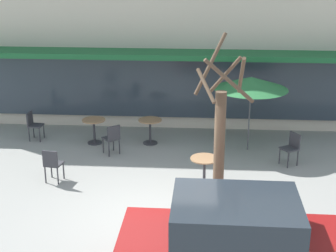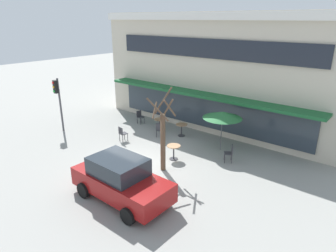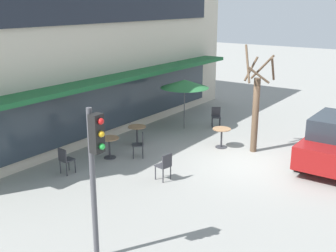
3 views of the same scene
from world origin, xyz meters
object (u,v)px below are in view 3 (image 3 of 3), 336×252
(cafe_table_near_wall, at_px, (222,135))
(traffic_light_pole, at_px, (95,161))
(patio_umbrella_green_folded, at_px, (185,84))
(street_tree, at_px, (256,107))
(cafe_chair_1, at_px, (216,115))
(cafe_chair_2, at_px, (65,159))
(cafe_table_by_tree, at_px, (137,132))
(cafe_chair_3, at_px, (165,165))
(cafe_chair_0, at_px, (140,143))
(cafe_table_streetside, at_px, (109,144))

(cafe_table_near_wall, xyz_separation_m, traffic_light_pole, (-8.08, -1.34, 1.78))
(patio_umbrella_green_folded, height_order, street_tree, street_tree)
(cafe_chair_1, relative_size, cafe_chair_2, 1.00)
(cafe_table_by_tree, xyz_separation_m, cafe_chair_3, (-2.17, -2.88, 0.01))
(cafe_table_by_tree, distance_m, cafe_chair_3, 3.61)
(cafe_chair_2, relative_size, cafe_chair_3, 1.00)
(cafe_chair_1, distance_m, street_tree, 3.63)
(patio_umbrella_green_folded, xyz_separation_m, street_tree, (-0.96, -3.73, -0.29))
(patio_umbrella_green_folded, distance_m, cafe_chair_0, 4.23)
(cafe_chair_2, distance_m, cafe_chair_3, 3.27)
(cafe_chair_2, xyz_separation_m, cafe_chair_3, (1.44, -2.94, 0.00))
(cafe_chair_0, bearing_deg, patio_umbrella_green_folded, 9.18)
(cafe_table_near_wall, xyz_separation_m, patio_umbrella_green_folded, (1.27, 2.53, 1.51))
(patio_umbrella_green_folded, height_order, cafe_chair_0, patio_umbrella_green_folded)
(cafe_table_near_wall, relative_size, street_tree, 0.19)
(cafe_chair_1, distance_m, cafe_chair_3, 6.37)
(cafe_table_streetside, bearing_deg, patio_umbrella_green_folded, -2.59)
(cafe_table_near_wall, xyz_separation_m, cafe_chair_0, (-2.63, 1.90, 0.01))
(cafe_chair_1, height_order, cafe_chair_3, same)
(cafe_chair_2, bearing_deg, traffic_light_pole, -123.67)
(cafe_chair_3, bearing_deg, street_tree, -15.82)
(cafe_chair_0, distance_m, street_tree, 4.44)
(cafe_table_streetside, bearing_deg, cafe_table_by_tree, 3.58)
(patio_umbrella_green_folded, xyz_separation_m, cafe_chair_2, (-6.52, 0.37, -1.50))
(cafe_chair_0, bearing_deg, cafe_table_streetside, 129.85)
(cafe_table_by_tree, height_order, cafe_chair_0, cafe_chair_0)
(cafe_table_streetside, bearing_deg, street_tree, -47.31)
(cafe_chair_0, bearing_deg, street_tree, -46.58)
(cafe_table_by_tree, distance_m, cafe_chair_0, 1.37)
(cafe_chair_1, height_order, street_tree, street_tree)
(cafe_chair_3, distance_m, street_tree, 4.45)
(street_tree, distance_m, traffic_light_pole, 8.41)
(cafe_chair_2, bearing_deg, cafe_table_by_tree, -0.92)
(cafe_chair_0, xyz_separation_m, cafe_chair_2, (-2.62, 1.00, 0.00))
(cafe_chair_1, distance_m, cafe_chair_2, 7.73)
(street_tree, bearing_deg, cafe_table_streetside, 132.69)
(patio_umbrella_green_folded, relative_size, cafe_chair_1, 2.47)
(cafe_table_streetside, distance_m, cafe_chair_0, 1.09)
(cafe_chair_1, xyz_separation_m, traffic_light_pole, (-10.44, -2.88, 1.77))
(cafe_table_streetside, relative_size, cafe_chair_3, 0.85)
(patio_umbrella_green_folded, xyz_separation_m, cafe_chair_3, (-5.08, -2.57, -1.50))
(cafe_table_near_wall, relative_size, cafe_table_by_tree, 1.00)
(cafe_chair_2, bearing_deg, cafe_chair_0, -20.95)
(patio_umbrella_green_folded, relative_size, cafe_chair_2, 2.47)
(cafe_table_near_wall, distance_m, patio_umbrella_green_folded, 3.21)
(cafe_table_near_wall, xyz_separation_m, cafe_chair_3, (-3.81, -0.03, 0.01))
(cafe_table_near_wall, distance_m, street_tree, 1.73)
(cafe_chair_3, bearing_deg, cafe_table_near_wall, 0.52)
(cafe_table_near_wall, distance_m, cafe_chair_2, 6.00)
(cafe_chair_3, xyz_separation_m, traffic_light_pole, (-4.27, -1.31, 1.77))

